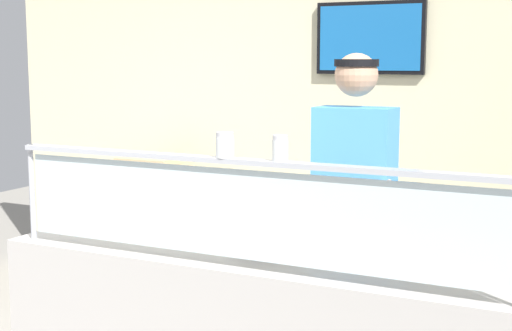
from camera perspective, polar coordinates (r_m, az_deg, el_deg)
The scene contains 9 objects.
shop_rear_unit at distance 5.03m, azimuth 11.89°, elevation 3.76°, with size 6.62×0.13×2.70m.
sneeze_guard at distance 2.75m, azimuth -1.39°, elevation -2.56°, with size 2.04×0.06×0.42m.
pizza_tray at distance 3.13m, azimuth 2.03°, elevation -5.94°, with size 0.50×0.50×0.04m.
pizza_server at distance 3.12m, azimuth 1.11°, elevation -5.54°, with size 0.07×0.28×0.01m, color #ADAFB7.
parmesan_shaker at distance 2.74m, azimuth -2.42°, elevation 1.47°, with size 0.07×0.07×0.10m.
pepper_flake_shaker at distance 2.64m, azimuth 1.86°, elevation 1.21°, with size 0.06×0.06×0.09m.
worker_figure at distance 3.68m, azimuth 7.59°, elevation -3.24°, with size 0.41×0.50×1.76m.
prep_shelf at distance 5.45m, azimuth -7.82°, elevation -5.42°, with size 0.70×0.55×0.91m, color #B7BABF.
pizza_box_stack at distance 5.35m, azimuth -7.88°, elevation 0.00°, with size 0.44×0.43×0.13m.
Camera 1 is at (2.37, -2.32, 1.73)m, focal length 51.90 mm.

